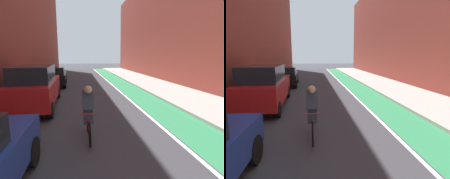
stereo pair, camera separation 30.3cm
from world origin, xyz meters
TOP-DOWN VIEW (x-y plane):
  - ground_plane at (0.00, 17.36)m, footprint 93.99×93.99m
  - bike_lane_paint at (2.95, 19.36)m, footprint 1.60×42.72m
  - lane_divider_stripe at (2.05, 19.36)m, footprint 0.12×42.72m
  - sidewalk_right at (5.46, 19.36)m, footprint 3.41×42.72m
  - building_facade_right at (8.36, 21.36)m, footprint 2.40×38.72m
  - parked_suv_red at (-2.70, 15.60)m, footprint 1.93×4.78m
  - parked_sedan_black at (-2.70, 22.08)m, footprint 2.14×4.32m
  - cyclist_trailing at (-0.48, 11.85)m, footprint 0.48×1.73m

SIDE VIEW (x-z plane):
  - ground_plane at x=0.00m, z-range 0.00..0.00m
  - bike_lane_paint at x=2.95m, z-range 0.00..0.00m
  - lane_divider_stripe at x=2.05m, z-range 0.00..0.00m
  - sidewalk_right at x=5.46m, z-range 0.00..0.14m
  - parked_sedan_black at x=-2.70m, z-range 0.02..1.55m
  - cyclist_trailing at x=-0.48m, z-range 0.04..1.66m
  - parked_suv_red at x=-2.70m, z-range 0.03..2.01m
  - building_facade_right at x=8.36m, z-range 0.00..11.19m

